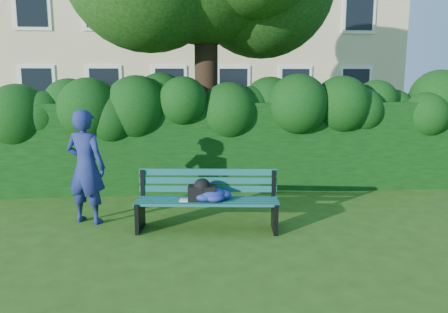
{
  "coord_description": "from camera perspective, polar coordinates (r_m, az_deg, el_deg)",
  "views": [
    {
      "loc": [
        -0.67,
        -6.72,
        2.23
      ],
      "look_at": [
        0.0,
        0.6,
        0.95
      ],
      "focal_mm": 35.0,
      "sensor_mm": 36.0,
      "label": 1
    }
  ],
  "objects": [
    {
      "name": "park_bench",
      "position": [
        6.59,
        -2.16,
        -5.35
      ],
      "size": [
        2.17,
        0.78,
        0.89
      ],
      "rotation": [
        0.0,
        0.0,
        -0.11
      ],
      "color": "#0E4546",
      "rests_on": "ground"
    },
    {
      "name": "hedge",
      "position": [
        9.04,
        -0.92,
        1.42
      ],
      "size": [
        10.0,
        1.0,
        1.8
      ],
      "color": "black",
      "rests_on": "ground"
    },
    {
      "name": "ground",
      "position": [
        7.11,
        0.44,
        -8.4
      ],
      "size": [
        80.0,
        80.0,
        0.0
      ],
      "primitive_type": "plane",
      "color": "#2F5017",
      "rests_on": "ground"
    },
    {
      "name": "man_reading",
      "position": [
        7.15,
        -17.59,
        -1.3
      ],
      "size": [
        0.77,
        0.65,
        1.8
      ],
      "primitive_type": "imported",
      "rotation": [
        0.0,
        0.0,
        2.75
      ],
      "color": "navy",
      "rests_on": "ground"
    }
  ]
}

